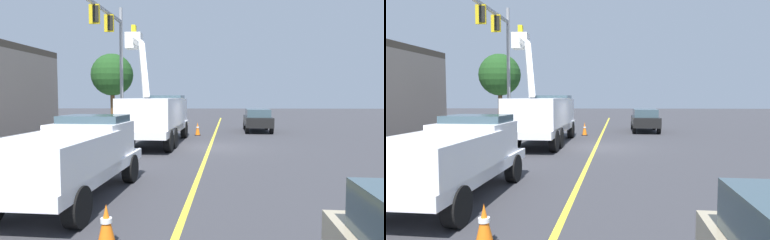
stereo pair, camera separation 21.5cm
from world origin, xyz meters
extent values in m
plane|color=#38383D|center=(0.00, 0.00, 0.00)|extent=(120.00, 120.00, 0.00)
cube|color=#9E9E99|center=(0.56, 6.98, 0.06)|extent=(60.10, 8.36, 0.12)
cube|color=yellow|center=(0.00, 0.00, 0.00)|extent=(49.85, 4.14, 0.01)
cube|color=white|center=(1.14, 2.87, 0.90)|extent=(8.37, 3.14, 0.36)
cube|color=white|center=(3.76, 2.66, 1.67)|extent=(2.80, 2.55, 1.60)
cube|color=#384C56|center=(3.96, 2.64, 2.37)|extent=(1.97, 2.24, 0.64)
cube|color=white|center=(0.16, 2.95, 1.62)|extent=(5.43, 2.91, 1.80)
cube|color=white|center=(-0.69, 3.28, 3.91)|extent=(1.56, 0.77, 2.81)
cube|color=white|center=(1.17, 3.92, 5.62)|extent=(2.66, 1.15, 1.00)
cube|color=white|center=(2.42, 4.35, 5.83)|extent=(0.90, 0.90, 0.90)
cube|color=yellow|center=(2.42, 4.35, 6.43)|extent=(0.36, 0.24, 0.60)
cylinder|color=black|center=(4.09, 3.76, 0.52)|extent=(1.06, 0.42, 1.04)
cylinder|color=black|center=(3.91, 1.52, 0.52)|extent=(1.06, 0.42, 1.04)
cylinder|color=black|center=(-0.24, 4.11, 0.52)|extent=(1.06, 0.42, 1.04)
cylinder|color=black|center=(-0.42, 1.86, 0.52)|extent=(1.06, 0.42, 1.04)
cylinder|color=black|center=(-1.55, 4.21, 0.52)|extent=(1.06, 0.42, 1.04)
cylinder|color=black|center=(-1.73, 1.97, 0.52)|extent=(1.06, 0.42, 1.04)
cube|color=white|center=(-9.16, 3.69, 0.75)|extent=(5.75, 2.54, 0.30)
cube|color=white|center=(-7.93, 3.59, 1.30)|extent=(2.16, 2.09, 1.10)
cube|color=#384C56|center=(-7.74, 3.58, 1.78)|extent=(1.48, 1.87, 0.56)
cube|color=white|center=(-10.17, 3.77, 1.15)|extent=(3.52, 2.36, 1.10)
cylinder|color=black|center=(-7.25, 4.49, 0.42)|extent=(0.86, 0.37, 0.84)
cylinder|color=black|center=(-7.40, 2.60, 0.42)|extent=(0.86, 0.37, 0.84)
cylinder|color=black|center=(-11.08, 2.90, 0.42)|extent=(0.86, 0.37, 0.84)
cube|color=black|center=(8.29, -3.79, 0.79)|extent=(4.94, 2.28, 0.70)
cube|color=#384C56|center=(8.44, -3.80, 1.39)|extent=(3.58, 1.94, 0.60)
cylinder|color=black|center=(6.60, -4.51, 0.34)|extent=(0.70, 0.29, 0.68)
cylinder|color=black|center=(6.73, -2.81, 0.34)|extent=(0.70, 0.29, 0.68)
cylinder|color=black|center=(9.85, -4.77, 0.34)|extent=(0.70, 0.29, 0.68)
cylinder|color=black|center=(9.99, -3.07, 0.34)|extent=(0.70, 0.29, 0.68)
cone|color=orange|center=(-11.93, 2.08, 0.40)|extent=(0.32, 0.32, 0.72)
cylinder|color=white|center=(-11.93, 2.08, 0.47)|extent=(0.20, 0.20, 0.08)
cube|color=black|center=(5.46, 0.68, 0.02)|extent=(0.40, 0.40, 0.04)
cone|color=orange|center=(5.46, 0.68, 0.46)|extent=(0.32, 0.32, 0.85)
cylinder|color=white|center=(5.46, 0.68, 0.55)|extent=(0.20, 0.20, 0.08)
cylinder|color=gray|center=(4.73, 5.64, 4.16)|extent=(0.22, 0.22, 8.32)
cube|color=gray|center=(1.98, 5.86, 7.43)|extent=(5.52, 0.60, 0.16)
cube|color=gold|center=(2.53, 5.82, 6.88)|extent=(0.16, 0.57, 1.00)
cube|color=black|center=(2.52, 5.72, 6.88)|extent=(0.22, 0.33, 0.84)
cube|color=gold|center=(0.33, 5.99, 6.88)|extent=(0.16, 0.57, 1.00)
cube|color=black|center=(0.32, 5.89, 6.88)|extent=(0.22, 0.33, 0.84)
cylinder|color=brown|center=(8.52, 7.23, 1.59)|extent=(0.32, 0.32, 3.17)
sphere|color=#1E471C|center=(8.52, 7.23, 4.29)|extent=(3.19, 3.19, 3.19)
camera|label=1|loc=(-17.68, 0.45, 2.59)|focal=32.22mm
camera|label=2|loc=(-17.68, 0.23, 2.59)|focal=32.22mm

